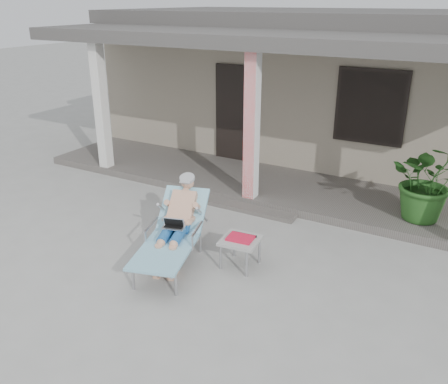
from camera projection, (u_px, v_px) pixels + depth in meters
The scene contains 8 objects.
ground at pixel (186, 254), 7.10m from camera, with size 60.00×60.00×0.00m, color #9E9E99.
house at pixel (330, 81), 11.71m from camera, with size 10.40×5.40×3.30m.
porch_deck at pixel (269, 185), 9.50m from camera, with size 10.00×2.00×0.15m, color #605B56.
porch_overhang at pixel (273, 45), 8.43m from camera, with size 10.00×2.30×2.85m.
porch_step at pixel (243, 208), 8.58m from camera, with size 2.00×0.30×0.07m, color #605B56.
lounger at pixel (174, 214), 6.68m from camera, with size 1.14×1.88×1.18m.
side_table at pixel (240, 242), 6.64m from camera, with size 0.56×0.56×0.46m.
potted_palm at pixel (429, 181), 7.63m from camera, with size 1.21×1.05×1.34m, color #26591E.
Camera 1 is at (3.55, -5.15, 3.55)m, focal length 38.00 mm.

